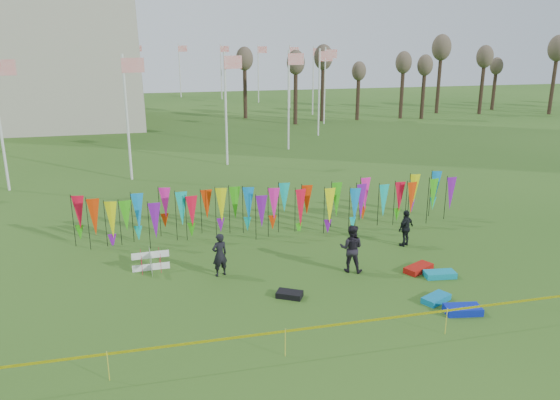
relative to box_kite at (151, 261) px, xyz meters
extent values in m
plane|color=#274C15|center=(5.79, -5.64, -0.41)|extent=(160.00, 160.00, 0.00)
cylinder|color=silver|center=(19.79, 42.36, 3.59)|extent=(0.16, 0.16, 8.00)
plane|color=red|center=(20.39, 42.36, 6.89)|extent=(1.40, 0.00, 1.40)
cylinder|color=silver|center=(18.84, 49.60, 3.59)|extent=(0.16, 0.16, 8.00)
plane|color=red|center=(19.44, 49.60, 6.89)|extent=(1.40, 0.00, 1.40)
cylinder|color=silver|center=(16.04, 56.36, 3.59)|extent=(0.16, 0.16, 8.00)
plane|color=red|center=(16.64, 56.36, 6.89)|extent=(1.40, 0.00, 1.40)
cylinder|color=silver|center=(11.59, 62.16, 3.59)|extent=(0.16, 0.16, 8.00)
plane|color=red|center=(12.19, 62.16, 6.89)|extent=(1.40, 0.00, 1.40)
cylinder|color=silver|center=(5.79, 66.61, 3.59)|extent=(0.16, 0.16, 8.00)
plane|color=red|center=(6.39, 66.61, 6.89)|extent=(1.40, 0.00, 1.40)
cylinder|color=silver|center=(-0.96, 69.40, 3.59)|extent=(0.16, 0.16, 8.00)
plane|color=red|center=(-0.36, 69.40, 6.89)|extent=(1.40, 0.00, 1.40)
cylinder|color=silver|center=(-8.21, 70.36, 3.59)|extent=(0.16, 0.16, 8.00)
plane|color=red|center=(-7.61, 70.36, 6.89)|extent=(1.40, 0.00, 1.40)
cylinder|color=silver|center=(-15.45, 69.40, 3.59)|extent=(0.16, 0.16, 8.00)
plane|color=red|center=(-14.85, 69.40, 6.89)|extent=(1.40, 0.00, 1.40)
cylinder|color=silver|center=(-8.21, 14.36, 3.59)|extent=(0.16, 0.16, 8.00)
plane|color=red|center=(-7.61, 14.36, 6.89)|extent=(1.40, 0.00, 1.40)
cylinder|color=silver|center=(-0.96, 15.31, 3.59)|extent=(0.16, 0.16, 8.00)
plane|color=red|center=(-0.36, 15.31, 6.89)|extent=(1.40, 0.00, 1.40)
cylinder|color=silver|center=(5.79, 18.11, 3.59)|extent=(0.16, 0.16, 8.00)
plane|color=red|center=(6.39, 18.11, 6.89)|extent=(1.40, 0.00, 1.40)
cylinder|color=silver|center=(11.59, 22.56, 3.59)|extent=(0.16, 0.16, 8.00)
plane|color=red|center=(12.19, 22.56, 6.89)|extent=(1.40, 0.00, 1.40)
cylinder|color=silver|center=(16.04, 28.36, 3.59)|extent=(0.16, 0.16, 8.00)
plane|color=red|center=(16.64, 28.36, 6.89)|extent=(1.40, 0.00, 1.40)
cylinder|color=silver|center=(18.84, 35.11, 3.59)|extent=(0.16, 0.16, 8.00)
plane|color=red|center=(19.44, 35.11, 6.89)|extent=(1.40, 0.00, 1.40)
cylinder|color=black|center=(-3.21, 3.20, 0.72)|extent=(0.03, 0.03, 2.26)
cone|color=red|center=(-2.93, 3.20, 0.97)|extent=(0.64, 0.64, 1.60)
cylinder|color=black|center=(-2.59, 3.20, 0.72)|extent=(0.03, 0.03, 2.26)
cone|color=red|center=(-2.31, 3.20, 0.97)|extent=(0.64, 0.64, 1.60)
cylinder|color=black|center=(-1.96, 3.20, 0.72)|extent=(0.03, 0.03, 2.26)
cone|color=#DDE40B|center=(-1.68, 3.20, 0.97)|extent=(0.64, 0.64, 1.60)
cylinder|color=black|center=(-1.34, 3.20, 0.72)|extent=(0.03, 0.03, 2.26)
cone|color=#30AA13|center=(-1.06, 3.20, 0.97)|extent=(0.64, 0.64, 1.60)
cylinder|color=black|center=(-0.72, 3.20, 0.72)|extent=(0.03, 0.03, 2.26)
cone|color=#0C83D6|center=(-0.44, 3.20, 0.97)|extent=(0.64, 0.64, 1.60)
cylinder|color=black|center=(-0.10, 3.20, 0.72)|extent=(0.03, 0.03, 2.26)
cone|color=#73119A|center=(0.18, 3.20, 0.97)|extent=(0.64, 0.64, 1.60)
cylinder|color=black|center=(0.52, 3.20, 0.72)|extent=(0.03, 0.03, 2.26)
cone|color=#FC1CA3|center=(0.80, 3.20, 0.97)|extent=(0.64, 0.64, 1.60)
cylinder|color=black|center=(1.14, 3.20, 0.72)|extent=(0.03, 0.03, 2.26)
cone|color=#0BADA5|center=(1.42, 3.20, 0.97)|extent=(0.64, 0.64, 1.60)
cylinder|color=black|center=(1.76, 3.20, 0.72)|extent=(0.03, 0.03, 2.26)
cone|color=red|center=(2.04, 3.20, 0.97)|extent=(0.64, 0.64, 1.60)
cylinder|color=black|center=(2.38, 3.20, 0.72)|extent=(0.03, 0.03, 2.26)
cone|color=red|center=(2.66, 3.20, 0.97)|extent=(0.64, 0.64, 1.60)
cylinder|color=black|center=(3.00, 3.20, 0.72)|extent=(0.03, 0.03, 2.26)
cone|color=#DDE40B|center=(3.28, 3.20, 0.97)|extent=(0.64, 0.64, 1.60)
cylinder|color=black|center=(3.62, 3.20, 0.72)|extent=(0.03, 0.03, 2.26)
cone|color=#30AA13|center=(3.90, 3.20, 0.97)|extent=(0.64, 0.64, 1.60)
cylinder|color=black|center=(4.24, 3.20, 0.72)|extent=(0.03, 0.03, 2.26)
cone|color=#0C83D6|center=(4.52, 3.20, 0.97)|extent=(0.64, 0.64, 1.60)
cylinder|color=black|center=(4.86, 3.20, 0.72)|extent=(0.03, 0.03, 2.26)
cone|color=#73119A|center=(5.14, 3.20, 0.97)|extent=(0.64, 0.64, 1.60)
cylinder|color=black|center=(5.48, 3.20, 0.72)|extent=(0.03, 0.03, 2.26)
cone|color=#FC1CA3|center=(5.76, 3.20, 0.97)|extent=(0.64, 0.64, 1.60)
cylinder|color=black|center=(6.10, 3.20, 0.72)|extent=(0.03, 0.03, 2.26)
cone|color=#0BADA5|center=(6.38, 3.20, 0.97)|extent=(0.64, 0.64, 1.60)
cylinder|color=black|center=(6.73, 3.20, 0.72)|extent=(0.03, 0.03, 2.26)
cone|color=red|center=(7.01, 3.20, 0.97)|extent=(0.64, 0.64, 1.60)
cylinder|color=black|center=(7.35, 3.20, 0.72)|extent=(0.03, 0.03, 2.26)
cone|color=red|center=(7.63, 3.20, 0.97)|extent=(0.64, 0.64, 1.60)
cylinder|color=black|center=(7.97, 3.20, 0.72)|extent=(0.03, 0.03, 2.26)
cone|color=#DDE40B|center=(8.25, 3.20, 0.97)|extent=(0.64, 0.64, 1.60)
cylinder|color=black|center=(8.59, 3.20, 0.72)|extent=(0.03, 0.03, 2.26)
cone|color=#30AA13|center=(8.87, 3.20, 0.97)|extent=(0.64, 0.64, 1.60)
cylinder|color=black|center=(9.21, 3.20, 0.72)|extent=(0.03, 0.03, 2.26)
cone|color=#0C83D6|center=(9.49, 3.20, 0.97)|extent=(0.64, 0.64, 1.60)
cylinder|color=black|center=(9.83, 3.20, 0.72)|extent=(0.03, 0.03, 2.26)
cone|color=#73119A|center=(10.11, 3.20, 0.97)|extent=(0.64, 0.64, 1.60)
cylinder|color=black|center=(10.45, 3.20, 0.72)|extent=(0.03, 0.03, 2.26)
cone|color=#FC1CA3|center=(10.73, 3.20, 0.97)|extent=(0.64, 0.64, 1.60)
cylinder|color=black|center=(11.07, 3.20, 0.72)|extent=(0.03, 0.03, 2.26)
cone|color=#0BADA5|center=(11.35, 3.20, 0.97)|extent=(0.64, 0.64, 1.60)
cylinder|color=black|center=(11.69, 3.20, 0.72)|extent=(0.03, 0.03, 2.26)
cone|color=red|center=(11.97, 3.20, 0.97)|extent=(0.64, 0.64, 1.60)
cylinder|color=black|center=(12.31, 3.20, 0.72)|extent=(0.03, 0.03, 2.26)
cone|color=red|center=(12.59, 3.20, 0.97)|extent=(0.64, 0.64, 1.60)
cylinder|color=black|center=(12.93, 3.20, 0.72)|extent=(0.03, 0.03, 2.26)
cone|color=#DDE40B|center=(13.21, 3.20, 0.97)|extent=(0.64, 0.64, 1.60)
cylinder|color=black|center=(13.55, 3.20, 0.72)|extent=(0.03, 0.03, 2.26)
cone|color=#30AA13|center=(13.83, 3.20, 0.97)|extent=(0.64, 0.64, 1.60)
cylinder|color=black|center=(14.17, 3.20, 0.72)|extent=(0.03, 0.03, 2.26)
cone|color=#0C83D6|center=(14.45, 3.20, 0.97)|extent=(0.64, 0.64, 1.60)
cylinder|color=black|center=(14.79, 3.20, 0.72)|extent=(0.03, 0.03, 2.26)
cone|color=#73119A|center=(15.07, 3.20, 0.97)|extent=(0.64, 0.64, 1.60)
cube|color=#FCFD05|center=(5.79, -7.21, 0.41)|extent=(26.00, 0.01, 0.08)
cylinder|color=gold|center=(-1.21, -7.21, 0.04)|extent=(0.02, 0.02, 0.90)
cylinder|color=gold|center=(3.79, -7.21, 0.04)|extent=(0.02, 0.02, 0.90)
cylinder|color=gold|center=(8.79, -7.21, 0.04)|extent=(0.02, 0.02, 0.90)
cylinder|color=#39261C|center=(11.79, 38.36, 2.79)|extent=(0.44, 0.44, 6.40)
ellipsoid|color=brown|center=(11.79, 38.36, 6.15)|extent=(1.92, 1.92, 2.56)
cylinder|color=#39261C|center=(15.79, 38.36, 2.79)|extent=(0.44, 0.44, 6.40)
ellipsoid|color=brown|center=(15.79, 38.36, 6.15)|extent=(1.92, 1.92, 2.56)
cylinder|color=#39261C|center=(19.79, 38.36, 2.79)|extent=(0.44, 0.44, 6.40)
ellipsoid|color=brown|center=(19.79, 38.36, 6.15)|extent=(1.92, 1.92, 2.56)
cylinder|color=#39261C|center=(23.79, 38.36, 2.79)|extent=(0.44, 0.44, 6.40)
ellipsoid|color=brown|center=(23.79, 38.36, 6.15)|extent=(1.92, 1.92, 2.56)
cylinder|color=#39261C|center=(27.79, 38.36, 2.79)|extent=(0.44, 0.44, 6.40)
ellipsoid|color=brown|center=(27.79, 38.36, 6.15)|extent=(1.92, 1.92, 2.56)
cylinder|color=#39261C|center=(31.79, 38.36, 2.79)|extent=(0.44, 0.44, 6.40)
ellipsoid|color=brown|center=(31.79, 38.36, 6.15)|extent=(1.92, 1.92, 2.56)
cylinder|color=#39261C|center=(35.79, 38.36, 2.79)|extent=(0.44, 0.44, 6.40)
ellipsoid|color=brown|center=(35.79, 38.36, 6.15)|extent=(1.92, 1.92, 2.56)
cylinder|color=#39261C|center=(39.79, 38.36, 2.79)|extent=(0.44, 0.44, 6.40)
ellipsoid|color=brown|center=(39.79, 38.36, 6.15)|extent=(1.92, 1.92, 2.56)
cylinder|color=#39261C|center=(43.79, 38.36, 2.79)|extent=(0.44, 0.44, 6.40)
ellipsoid|color=brown|center=(43.79, 38.36, 6.15)|extent=(1.92, 1.92, 2.56)
cylinder|color=#39261C|center=(47.79, 38.36, 2.79)|extent=(0.44, 0.44, 6.40)
ellipsoid|color=brown|center=(47.79, 38.36, 6.15)|extent=(1.92, 1.92, 2.56)
cylinder|color=#B90D2B|center=(-0.36, -0.36, 0.00)|extent=(0.02, 0.02, 0.83)
cylinder|color=#B90D2B|center=(0.36, -0.36, 0.00)|extent=(0.02, 0.02, 0.83)
cylinder|color=#B90D2B|center=(-0.36, 0.36, 0.00)|extent=(0.02, 0.02, 0.83)
cylinder|color=#B90D2B|center=(0.36, 0.36, 0.00)|extent=(0.02, 0.02, 0.83)
imported|color=black|center=(2.62, -1.11, 0.46)|extent=(0.75, 0.64, 1.74)
imported|color=black|center=(7.74, -1.94, 0.56)|extent=(1.11, 0.95, 1.94)
imported|color=black|center=(11.10, 0.09, 0.42)|extent=(1.12, 0.96, 1.66)
cube|color=#0C7CB5|center=(9.74, -5.14, -0.31)|extent=(1.20, 0.96, 0.22)
cube|color=#0B21B6|center=(10.19, -6.13, -0.29)|extent=(1.29, 0.82, 0.25)
cube|color=#B3140B|center=(10.38, -2.60, -0.30)|extent=(1.38, 1.09, 0.23)
cube|color=black|center=(4.79, -3.57, -0.31)|extent=(1.06, 0.91, 0.21)
cube|color=#0C8EAC|center=(10.92, -3.32, -0.30)|extent=(1.24, 0.70, 0.23)
camera|label=1|loc=(0.20, -20.78, 8.56)|focal=35.00mm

